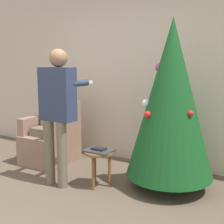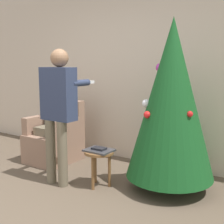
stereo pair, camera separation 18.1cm
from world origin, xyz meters
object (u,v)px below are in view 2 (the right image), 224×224
at_px(armchair, 56,139).
at_px(side_stool, 99,157).
at_px(christmas_tree, 171,99).
at_px(person_standing, 58,104).
at_px(person_seated, 54,117).

distance_m(armchair, side_stool, 1.24).
bearing_deg(christmas_tree, person_standing, -153.84).
xyz_separation_m(person_seated, person_standing, (0.69, -0.60, 0.31)).
bearing_deg(person_standing, christmas_tree, 26.16).
xyz_separation_m(armchair, person_seated, (0.00, -0.02, 0.35)).
relative_size(christmas_tree, armchair, 2.20).
distance_m(armchair, person_seated, 0.36).
bearing_deg(person_standing, armchair, 137.83).
relative_size(christmas_tree, side_stool, 4.51).
distance_m(armchair, person_standing, 1.14).
relative_size(person_standing, side_stool, 3.73).
bearing_deg(side_stool, armchair, 159.25).
xyz_separation_m(christmas_tree, armchair, (-1.89, 0.03, -0.75)).
height_order(armchair, person_standing, person_standing).
height_order(christmas_tree, person_seated, christmas_tree).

